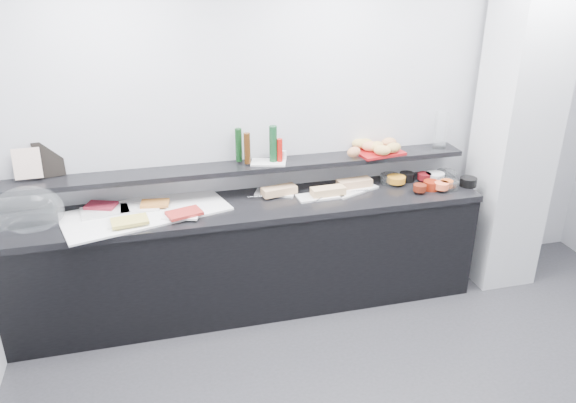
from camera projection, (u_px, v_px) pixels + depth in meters
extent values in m
cube|color=#B4B6BB|center=(326.00, 129.00, 4.48)|extent=(5.00, 0.02, 2.70)
cube|color=silver|center=(517.00, 128.00, 4.51)|extent=(0.50, 0.50, 2.70)
cube|color=black|center=(250.00, 259.00, 4.43)|extent=(3.60, 0.60, 0.85)
cube|color=black|center=(248.00, 207.00, 4.25)|extent=(3.62, 0.62, 0.05)
cube|color=black|center=(243.00, 167.00, 4.30)|extent=(3.60, 0.25, 0.04)
cube|color=silver|center=(25.00, 222.00, 3.91)|extent=(0.47, 0.35, 0.04)
ellipsoid|color=silver|center=(28.00, 211.00, 3.84)|extent=(0.48, 0.32, 0.34)
cube|color=white|center=(145.00, 212.00, 4.09)|extent=(1.27, 0.84, 0.01)
cube|color=silver|center=(105.00, 211.00, 4.07)|extent=(0.36, 0.27, 0.01)
cube|color=maroon|center=(101.00, 205.00, 4.12)|extent=(0.25, 0.20, 0.02)
cube|color=white|center=(140.00, 207.00, 4.13)|extent=(0.28, 0.19, 0.01)
cube|color=#C67128|center=(155.00, 203.00, 4.15)|extent=(0.22, 0.16, 0.02)
cube|color=white|center=(128.00, 221.00, 3.92)|extent=(0.29, 0.20, 0.01)
cube|color=#D4C152|center=(130.00, 221.00, 3.88)|extent=(0.27, 0.19, 0.02)
cube|color=white|center=(182.00, 214.00, 4.02)|extent=(0.29, 0.24, 0.01)
cube|color=maroon|center=(184.00, 213.00, 3.99)|extent=(0.28, 0.22, 0.02)
cube|color=silver|center=(275.00, 193.00, 4.41)|extent=(0.33, 0.24, 0.01)
cube|color=tan|center=(279.00, 191.00, 4.36)|extent=(0.29, 0.15, 0.06)
cylinder|color=#A9ACAF|center=(258.00, 196.00, 4.32)|extent=(0.16, 0.02, 0.01)
cube|color=white|center=(320.00, 196.00, 4.35)|extent=(0.37, 0.17, 0.01)
cube|color=tan|center=(328.00, 191.00, 4.35)|extent=(0.27, 0.12, 0.06)
cylinder|color=#AAABB1|center=(319.00, 199.00, 4.27)|extent=(0.14, 0.10, 0.01)
cube|color=silver|center=(354.00, 190.00, 4.48)|extent=(0.42, 0.30, 0.01)
cube|color=tan|center=(354.00, 183.00, 4.51)|extent=(0.29, 0.13, 0.06)
cylinder|color=silver|center=(361.00, 190.00, 4.43)|extent=(0.16, 0.02, 0.01)
cylinder|color=white|center=(390.00, 179.00, 4.61)|extent=(0.21, 0.21, 0.07)
cylinder|color=orange|center=(396.00, 179.00, 4.57)|extent=(0.16, 0.16, 0.05)
cylinder|color=black|center=(407.00, 177.00, 4.66)|extent=(0.13, 0.13, 0.07)
cylinder|color=#5F0D12|center=(425.00, 176.00, 4.63)|extent=(0.13, 0.13, 0.05)
cylinder|color=white|center=(446.00, 175.00, 4.69)|extent=(0.21, 0.21, 0.07)
cylinder|color=silver|center=(435.00, 176.00, 4.64)|extent=(0.20, 0.20, 0.05)
cylinder|color=maroon|center=(431.00, 185.00, 4.49)|extent=(0.16, 0.16, 0.07)
cylinder|color=#58190C|center=(420.00, 188.00, 4.41)|extent=(0.11, 0.11, 0.05)
cylinder|color=silver|center=(447.00, 185.00, 4.50)|extent=(0.21, 0.21, 0.07)
cylinder|color=#F9683C|center=(442.00, 186.00, 4.45)|extent=(0.12, 0.12, 0.05)
cylinder|color=black|center=(468.00, 182.00, 4.55)|extent=(0.15, 0.15, 0.07)
cylinder|color=#D0511C|center=(447.00, 183.00, 4.49)|extent=(0.11, 0.11, 0.05)
cube|color=black|center=(49.00, 159.00, 4.03)|extent=(0.21, 0.11, 0.26)
cube|color=beige|center=(27.00, 164.00, 3.95)|extent=(0.19, 0.06, 0.22)
cube|color=silver|center=(269.00, 162.00, 4.33)|extent=(0.30, 0.23, 0.01)
cylinder|color=black|center=(239.00, 145.00, 4.29)|extent=(0.06, 0.06, 0.26)
cylinder|color=#3D210B|center=(247.00, 148.00, 4.25)|extent=(0.05, 0.05, 0.24)
cylinder|color=#103C1D|center=(273.00, 144.00, 4.28)|extent=(0.07, 0.07, 0.28)
cylinder|color=#AF130C|center=(280.00, 150.00, 4.30)|extent=(0.05, 0.05, 0.18)
cylinder|color=white|center=(284.00, 155.00, 4.36)|extent=(0.04, 0.04, 0.07)
cylinder|color=silver|center=(277.00, 154.00, 4.38)|extent=(0.04, 0.04, 0.07)
cube|color=maroon|center=(379.00, 152.00, 4.54)|extent=(0.40, 0.31, 0.02)
ellipsoid|color=gold|center=(359.00, 144.00, 4.58)|extent=(0.14, 0.11, 0.08)
ellipsoid|color=tan|center=(364.00, 144.00, 4.58)|extent=(0.17, 0.12, 0.08)
ellipsoid|color=#CA844D|center=(389.00, 143.00, 4.61)|extent=(0.15, 0.11, 0.08)
ellipsoid|color=#B57145|center=(354.00, 152.00, 4.39)|extent=(0.14, 0.12, 0.08)
ellipsoid|color=tan|center=(382.00, 150.00, 4.42)|extent=(0.16, 0.13, 0.08)
ellipsoid|color=#B68E45|center=(393.00, 148.00, 4.48)|extent=(0.17, 0.14, 0.08)
ellipsoid|color=#D58651|center=(371.00, 146.00, 4.51)|extent=(0.16, 0.13, 0.08)
ellipsoid|color=tan|center=(376.00, 146.00, 4.52)|extent=(0.16, 0.14, 0.08)
cylinder|color=white|center=(441.00, 130.00, 4.61)|extent=(0.14, 0.14, 0.30)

